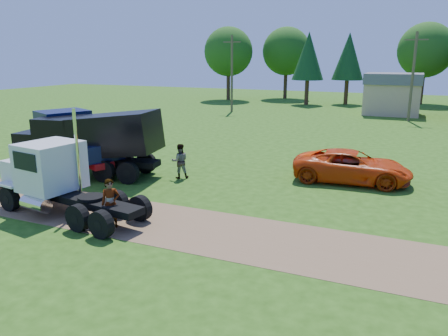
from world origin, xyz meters
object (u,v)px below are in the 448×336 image
at_px(black_dump_truck, 91,139).
at_px(navy_truck, 70,140).
at_px(orange_pickup, 352,166).
at_px(spectator_a, 111,203).
at_px(white_semi_tractor, 52,177).

xyz_separation_m(black_dump_truck, navy_truck, (-2.29, 0.76, -0.33)).
height_order(orange_pickup, spectator_a, spectator_a).
xyz_separation_m(black_dump_truck, orange_pickup, (13.82, 4.43, -1.22)).
bearing_deg(spectator_a, navy_truck, 99.08).
relative_size(black_dump_truck, spectator_a, 4.48).
bearing_deg(white_semi_tractor, black_dump_truck, 122.41).
xyz_separation_m(white_semi_tractor, navy_truck, (-4.74, 6.25, 0.21)).
relative_size(navy_truck, orange_pickup, 1.29).
relative_size(black_dump_truck, navy_truck, 1.12).
distance_m(navy_truck, orange_pickup, 16.54).
height_order(white_semi_tractor, spectator_a, white_semi_tractor).
relative_size(orange_pickup, spectator_a, 3.11).
relative_size(black_dump_truck, orange_pickup, 1.44).
height_order(black_dump_truck, navy_truck, black_dump_truck).
bearing_deg(navy_truck, white_semi_tractor, -28.31).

